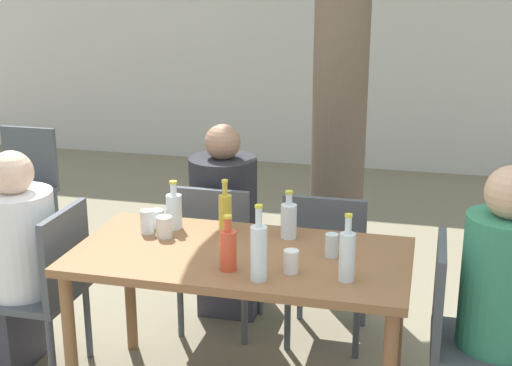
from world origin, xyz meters
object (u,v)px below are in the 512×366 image
(water_bottle_3, at_px, (174,210))
(drinking_glass_2, at_px, (147,222))
(dining_table_front, at_px, (240,270))
(drinking_glass_3, at_px, (291,261))
(drinking_glass_0, at_px, (157,219))
(patio_chair_4, at_px, (24,182))
(drinking_glass_4, at_px, (332,245))
(person_seated_0, at_px, (7,273))
(soda_bottle_0, at_px, (228,249))
(drinking_glass_1, at_px, (164,227))
(oil_cruet_4, at_px, (225,212))
(water_bottle_1, at_px, (347,255))
(patio_chair_2, at_px, (217,250))
(water_bottle_5, at_px, (259,251))
(water_bottle_2, at_px, (289,220))
(patio_chair_3, at_px, (326,260))
(patio_chair_0, at_px, (48,282))
(patio_chair_1, at_px, (462,329))
(person_seated_2, at_px, (228,230))

(water_bottle_3, relative_size, drinking_glass_2, 2.10)
(dining_table_front, distance_m, drinking_glass_3, 0.35)
(dining_table_front, bearing_deg, drinking_glass_0, 155.85)
(patio_chair_4, xyz_separation_m, drinking_glass_4, (2.53, -1.52, 0.32))
(person_seated_0, distance_m, soda_bottle_0, 1.31)
(person_seated_0, relative_size, drinking_glass_0, 12.82)
(person_seated_0, distance_m, drinking_glass_1, 0.89)
(patio_chair_4, xyz_separation_m, drinking_glass_1, (1.70, -1.47, 0.32))
(drinking_glass_4, bearing_deg, oil_cruet_4, 162.18)
(water_bottle_1, distance_m, water_bottle_3, 1.02)
(water_bottle_1, height_order, oil_cruet_4, water_bottle_1)
(patio_chair_2, bearing_deg, water_bottle_5, 117.44)
(person_seated_0, distance_m, water_bottle_1, 1.81)
(drinking_glass_1, bearing_deg, water_bottle_2, 13.14)
(water_bottle_3, xyz_separation_m, drinking_glass_3, (0.68, -0.40, -0.05))
(person_seated_0, distance_m, drinking_glass_0, 0.83)
(patio_chair_2, xyz_separation_m, patio_chair_4, (-1.80, 0.94, 0.00))
(person_seated_0, relative_size, water_bottle_5, 3.57)
(patio_chair_3, distance_m, drinking_glass_4, 0.66)
(patio_chair_3, height_order, soda_bottle_0, soda_bottle_0)
(water_bottle_3, bearing_deg, patio_chair_3, 28.54)
(patio_chair_4, xyz_separation_m, water_bottle_2, (2.29, -1.33, 0.36))
(patio_chair_4, bearing_deg, water_bottle_2, -30.11)
(patio_chair_4, xyz_separation_m, water_bottle_3, (1.70, -1.34, 0.36))
(patio_chair_4, height_order, soda_bottle_0, soda_bottle_0)
(patio_chair_3, relative_size, person_seated_0, 0.76)
(patio_chair_0, bearing_deg, patio_chair_1, 90.00)
(person_seated_2, relative_size, drinking_glass_3, 11.87)
(patio_chair_0, xyz_separation_m, drinking_glass_4, (1.43, 0.05, 0.32))
(patio_chair_3, relative_size, water_bottle_3, 3.65)
(soda_bottle_0, bearing_deg, drinking_glass_2, 146.97)
(oil_cruet_4, bearing_deg, drinking_glass_0, -178.61)
(patio_chair_1, xyz_separation_m, water_bottle_2, (-0.84, 0.24, 0.36))
(patio_chair_3, distance_m, drinking_glass_1, 0.95)
(person_seated_0, xyz_separation_m, water_bottle_5, (1.40, -0.27, 0.37))
(patio_chair_2, bearing_deg, water_bottle_3, 76.16)
(dining_table_front, xyz_separation_m, drinking_glass_4, (0.42, 0.05, 0.14))
(patio_chair_0, relative_size, person_seated_0, 0.76)
(person_seated_2, bearing_deg, water_bottle_5, 112.49)
(oil_cruet_4, distance_m, drinking_glass_2, 0.39)
(patio_chair_1, relative_size, water_bottle_2, 3.78)
(patio_chair_2, distance_m, drinking_glass_2, 0.62)
(water_bottle_1, relative_size, drinking_glass_0, 3.18)
(patio_chair_1, xyz_separation_m, person_seated_0, (-2.26, -0.00, 0.03))
(drinking_glass_3, xyz_separation_m, drinking_glass_4, (0.14, 0.22, 0.00))
(water_bottle_1, height_order, drinking_glass_1, water_bottle_1)
(patio_chair_4, distance_m, water_bottle_2, 2.67)
(oil_cruet_4, distance_m, drinking_glass_1, 0.31)
(person_seated_0, bearing_deg, water_bottle_5, 78.99)
(dining_table_front, height_order, water_bottle_1, water_bottle_1)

